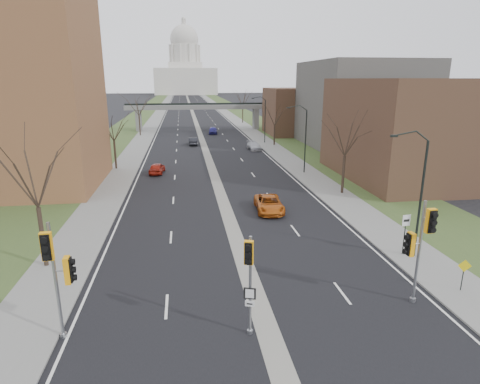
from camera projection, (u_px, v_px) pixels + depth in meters
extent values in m
plane|color=black|center=(264.00, 320.00, 20.55)|extent=(700.00, 700.00, 0.00)
cube|color=black|center=(191.00, 109.00, 163.47)|extent=(20.00, 600.00, 0.01)
cube|color=gray|center=(191.00, 109.00, 163.47)|extent=(1.20, 600.00, 0.02)
cube|color=gray|center=(221.00, 109.00, 165.08)|extent=(4.00, 600.00, 0.12)
cube|color=gray|center=(162.00, 109.00, 161.83)|extent=(4.00, 600.00, 0.12)
cube|color=#314721|center=(235.00, 109.00, 165.89)|extent=(8.00, 600.00, 0.10)
cube|color=#314721|center=(146.00, 110.00, 161.02)|extent=(8.00, 600.00, 0.10)
cube|color=brown|center=(412.00, 129.00, 48.84)|extent=(16.00, 20.00, 12.00)
cube|color=#5B5953|center=(361.00, 105.00, 71.84)|extent=(18.00, 22.00, 15.00)
cube|color=brown|center=(299.00, 111.00, 88.86)|extent=(14.00, 14.00, 10.00)
cube|color=slate|center=(139.00, 121.00, 94.20)|extent=(1.20, 2.50, 5.00)
cube|color=slate|center=(256.00, 119.00, 97.99)|extent=(1.20, 2.50, 5.00)
cube|color=slate|center=(198.00, 107.00, 95.28)|extent=(34.00, 3.00, 1.00)
cube|color=black|center=(198.00, 104.00, 95.09)|extent=(34.00, 0.15, 0.50)
cube|color=silver|center=(186.00, 81.00, 322.72)|extent=(48.00, 42.00, 20.00)
cube|color=silver|center=(185.00, 66.00, 319.46)|extent=(26.00, 26.00, 5.00)
cylinder|color=silver|center=(185.00, 54.00, 317.01)|extent=(22.00, 22.00, 14.00)
sphere|color=silver|center=(184.00, 39.00, 314.02)|extent=(22.00, 22.00, 22.00)
cylinder|color=silver|center=(184.00, 23.00, 310.89)|extent=(3.60, 3.60, 4.50)
cylinder|color=black|center=(421.00, 200.00, 26.74)|extent=(0.16, 0.16, 8.00)
cube|color=black|center=(395.00, 136.00, 25.25)|extent=(0.45, 0.18, 0.14)
cylinder|color=black|center=(305.00, 142.00, 51.52)|extent=(0.16, 0.16, 8.00)
cube|color=black|center=(289.00, 108.00, 50.02)|extent=(0.45, 0.18, 0.14)
cylinder|color=black|center=(265.00, 122.00, 76.29)|extent=(0.16, 0.16, 8.00)
cube|color=black|center=(253.00, 98.00, 74.79)|extent=(0.45, 0.18, 0.14)
cylinder|color=#382B21|center=(42.00, 237.00, 25.84)|extent=(0.28, 0.28, 4.00)
cylinder|color=#382B21|center=(115.00, 155.00, 54.46)|extent=(0.28, 0.28, 3.75)
cylinder|color=#382B21|center=(140.00, 125.00, 86.78)|extent=(0.28, 0.28, 4.25)
cylinder|color=#382B21|center=(343.00, 175.00, 42.69)|extent=(0.28, 0.28, 4.00)
cylinder|color=#382B21|center=(274.00, 135.00, 74.20)|extent=(0.28, 0.28, 3.50)
cylinder|color=#382B21|center=(243.00, 115.00, 112.21)|extent=(0.28, 0.28, 4.25)
cylinder|color=gray|center=(56.00, 282.00, 18.41)|extent=(0.16, 0.16, 5.86)
cylinder|color=gray|center=(63.00, 335.00, 19.17)|extent=(0.32, 0.32, 0.23)
cube|color=orange|center=(47.00, 246.00, 17.32)|extent=(0.49, 0.47, 1.30)
cube|color=orange|center=(68.00, 270.00, 18.35)|extent=(0.47, 0.49, 1.30)
cylinder|color=gray|center=(250.00, 287.00, 18.81)|extent=(0.14, 0.14, 5.07)
cylinder|color=gray|center=(250.00, 332.00, 19.47)|extent=(0.27, 0.27, 0.20)
cube|color=orange|center=(249.00, 253.00, 17.81)|extent=(0.51, 0.50, 1.12)
cube|color=black|center=(250.00, 292.00, 18.89)|extent=(0.57, 0.22, 0.59)
cube|color=silver|center=(250.00, 302.00, 19.03)|extent=(0.43, 0.18, 0.29)
cylinder|color=gray|center=(419.00, 253.00, 21.49)|extent=(0.16, 0.16, 5.87)
cylinder|color=gray|center=(413.00, 300.00, 22.25)|extent=(0.32, 0.32, 0.23)
cube|color=orange|center=(430.00, 221.00, 20.40)|extent=(0.50, 0.48, 1.30)
cube|color=orange|center=(411.00, 244.00, 21.22)|extent=(0.48, 0.50, 1.30)
cylinder|color=black|center=(404.00, 237.00, 27.72)|extent=(0.07, 0.07, 2.51)
cube|color=silver|center=(406.00, 220.00, 27.38)|extent=(0.62, 0.14, 0.80)
cylinder|color=black|center=(462.00, 278.00, 23.05)|extent=(0.06, 0.06, 1.56)
cube|color=#D6BB0B|center=(464.00, 266.00, 22.84)|extent=(0.74, 0.21, 0.76)
imported|color=maroon|center=(157.00, 168.00, 52.32)|extent=(2.13, 4.33, 1.42)
imported|color=black|center=(193.00, 141.00, 75.04)|extent=(1.55, 4.34, 1.42)
imported|color=#B35313|center=(269.00, 204.00, 37.35)|extent=(2.70, 5.32, 1.44)
imported|color=#B1B2B9|center=(254.00, 146.00, 69.82)|extent=(2.22, 4.81, 1.36)
imported|color=navy|center=(213.00, 130.00, 90.22)|extent=(2.25, 4.76, 1.57)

